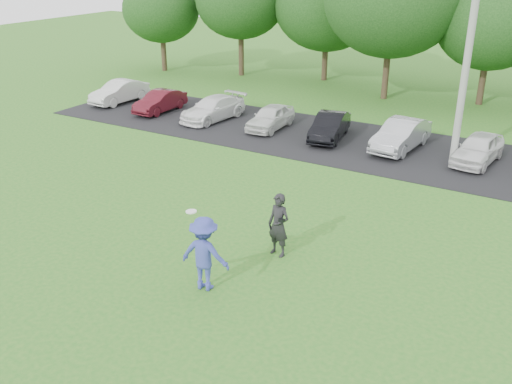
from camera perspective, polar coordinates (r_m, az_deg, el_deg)
ground at (r=15.12m, az=-6.77°, el=-9.11°), size 100.00×100.00×0.00m
parking_lot at (r=25.67m, az=10.76°, el=4.64°), size 32.00×6.50×0.03m
utility_pole at (r=23.26m, az=20.62°, el=14.06°), size 0.28×0.28×9.77m
frisbee_player at (r=14.42m, az=-5.17°, el=-6.16°), size 1.38×0.93×2.22m
camera_bystander at (r=15.93m, az=2.28°, el=-3.33°), size 0.74×0.55×1.85m
parked_cars at (r=25.09m, az=14.28°, el=5.33°), size 30.50×4.51×1.25m
tree_row at (r=33.58m, az=19.98°, el=16.64°), size 42.39×9.85×8.64m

